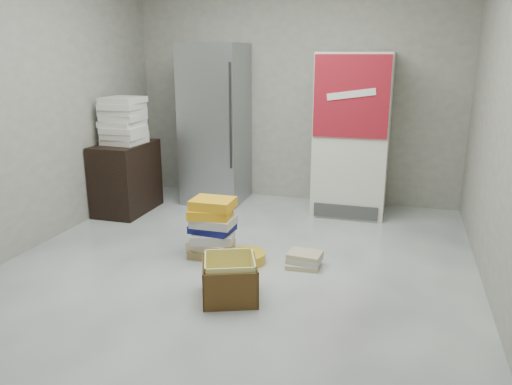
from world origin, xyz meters
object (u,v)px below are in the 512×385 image
object	(u,v)px
wood_shelf	(126,178)
phonebook_stack_main	(212,228)
steel_fridge	(215,125)
coke_cooler	(352,134)
cardboard_box	(230,282)

from	to	relation	value
wood_shelf	phonebook_stack_main	world-z (taller)	wood_shelf
steel_fridge	phonebook_stack_main	distance (m)	1.94
phonebook_stack_main	wood_shelf	bearing A→B (deg)	142.49
wood_shelf	steel_fridge	bearing A→B (deg)	41.31
coke_cooler	wood_shelf	xyz separation A→B (m)	(-2.48, -0.72, -0.50)
coke_cooler	phonebook_stack_main	world-z (taller)	coke_cooler
steel_fridge	wood_shelf	bearing A→B (deg)	-138.69
wood_shelf	cardboard_box	world-z (taller)	wood_shelf
coke_cooler	wood_shelf	world-z (taller)	coke_cooler
coke_cooler	steel_fridge	bearing A→B (deg)	179.82
cardboard_box	wood_shelf	bearing A→B (deg)	115.82
phonebook_stack_main	cardboard_box	xyz separation A→B (m)	(0.42, -0.73, -0.14)
steel_fridge	wood_shelf	world-z (taller)	steel_fridge
coke_cooler	wood_shelf	distance (m)	2.63
phonebook_stack_main	steel_fridge	bearing A→B (deg)	106.30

